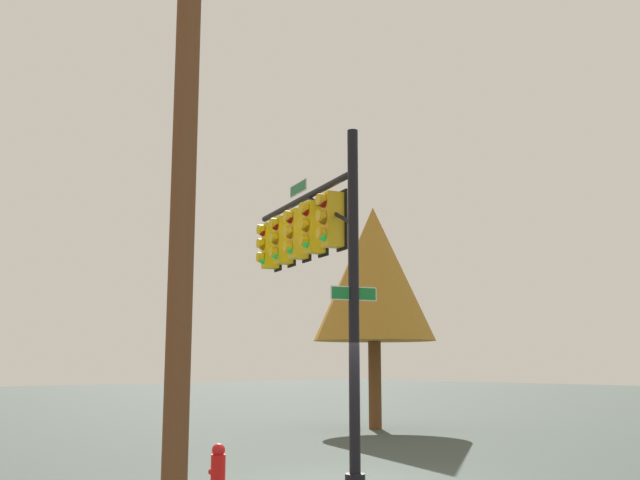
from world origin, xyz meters
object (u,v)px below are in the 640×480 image
Objects in this scene: signal_pole_assembly at (308,245)px; tree_near at (374,274)px; fire_hydrant at (218,470)px; utility_pole at (184,162)px.

signal_pole_assembly is 9.45m from tree_near.
fire_hydrant is (-1.23, 3.04, -4.20)m from signal_pole_assembly.
fire_hydrant is at bearing -40.53° from utility_pole.
signal_pole_assembly is 0.77× the size of utility_pole.
utility_pole is (-4.64, 5.95, -0.23)m from signal_pole_assembly.
signal_pole_assembly reaches higher than fire_hydrant.
signal_pole_assembly is 0.88× the size of tree_near.
utility_pole is at bearing 139.47° from fire_hydrant.
utility_pole is 1.15× the size of tree_near.
tree_near reaches higher than signal_pole_assembly.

